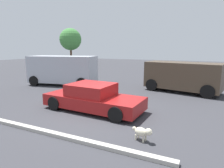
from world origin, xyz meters
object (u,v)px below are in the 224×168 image
object	(u,v)px
dog	(142,132)
suv_dark	(183,76)
pedestrian	(183,73)
van_white	(63,69)
sedan_foreground	(93,98)

from	to	relation	value
dog	suv_dark	distance (m)	7.86
dog	suv_dark	xyz separation A→B (m)	(0.37, 7.81, 0.77)
suv_dark	pedestrian	distance (m)	2.64
suv_dark	pedestrian	world-z (taller)	suv_dark
pedestrian	van_white	bearing A→B (deg)	-11.41
dog	sedan_foreground	bearing A→B (deg)	161.64
pedestrian	sedan_foreground	bearing A→B (deg)	33.67
van_white	suv_dark	bearing A→B (deg)	176.83
van_white	pedestrian	bearing A→B (deg)	-166.99
sedan_foreground	suv_dark	bearing A→B (deg)	63.13
dog	pedestrian	size ratio (longest dim) A/B	0.43
suv_dark	dog	bearing A→B (deg)	-81.13
dog	van_white	distance (m)	10.69
suv_dark	van_white	bearing A→B (deg)	-159.98
suv_dark	pedestrian	xyz separation A→B (m)	(-0.21, 2.63, -0.10)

